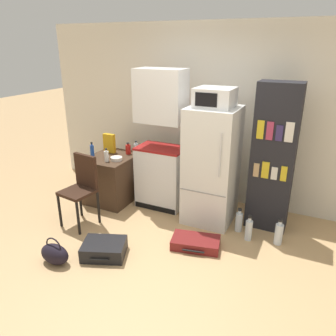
# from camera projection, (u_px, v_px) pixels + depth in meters

# --- Properties ---
(ground_plane) EXTENTS (24.00, 24.00, 0.00)m
(ground_plane) POSITION_uv_depth(u_px,v_px,m) (163.00, 267.00, 3.68)
(ground_plane) COLOR tan
(wall_back) EXTENTS (6.40, 0.10, 2.66)m
(wall_back) POSITION_uv_depth(u_px,v_px,m) (235.00, 118.00, 4.80)
(wall_back) COLOR silver
(wall_back) RESTS_ON ground_plane
(side_table) EXTENTS (0.66, 0.79, 0.72)m
(side_table) POSITION_uv_depth(u_px,v_px,m) (113.00, 178.00, 5.16)
(side_table) COLOR #422D1E
(side_table) RESTS_ON ground_plane
(kitchen_hutch) EXTENTS (0.71, 0.47, 2.04)m
(kitchen_hutch) POSITION_uv_depth(u_px,v_px,m) (161.00, 146.00, 4.77)
(kitchen_hutch) COLOR white
(kitchen_hutch) RESTS_ON ground_plane
(refrigerator) EXTENTS (0.65, 0.68, 1.60)m
(refrigerator) POSITION_uv_depth(u_px,v_px,m) (212.00, 166.00, 4.42)
(refrigerator) COLOR silver
(refrigerator) RESTS_ON ground_plane
(microwave) EXTENTS (0.48, 0.44, 0.24)m
(microwave) POSITION_uv_depth(u_px,v_px,m) (215.00, 97.00, 4.09)
(microwave) COLOR silver
(microwave) RESTS_ON refrigerator
(bookshelf) EXTENTS (0.53, 0.34, 1.93)m
(bookshelf) POSITION_uv_depth(u_px,v_px,m) (273.00, 159.00, 4.19)
(bookshelf) COLOR black
(bookshelf) RESTS_ON ground_plane
(bottle_blue_soda) EXTENTS (0.06, 0.06, 0.25)m
(bottle_blue_soda) POSITION_uv_depth(u_px,v_px,m) (92.00, 151.00, 4.93)
(bottle_blue_soda) COLOR #1E47A3
(bottle_blue_soda) RESTS_ON side_table
(bottle_ketchup_red) EXTENTS (0.08, 0.08, 0.19)m
(bottle_ketchup_red) POSITION_uv_depth(u_px,v_px,m) (128.00, 149.00, 5.12)
(bottle_ketchup_red) COLOR #AD1914
(bottle_ketchup_red) RESTS_ON side_table
(bottle_clear_short) EXTENTS (0.07, 0.07, 0.20)m
(bottle_clear_short) POSITION_uv_depth(u_px,v_px,m) (136.00, 148.00, 5.13)
(bottle_clear_short) COLOR silver
(bottle_clear_short) RESTS_ON side_table
(bottle_milk_white) EXTENTS (0.07, 0.07, 0.20)m
(bottle_milk_white) POSITION_uv_depth(u_px,v_px,m) (106.00, 156.00, 4.80)
(bottle_milk_white) COLOR white
(bottle_milk_white) RESTS_ON side_table
(bowl) EXTENTS (0.18, 0.18, 0.05)m
(bowl) POSITION_uv_depth(u_px,v_px,m) (116.00, 159.00, 4.87)
(bowl) COLOR silver
(bowl) RESTS_ON side_table
(cereal_box) EXTENTS (0.19, 0.07, 0.30)m
(cereal_box) POSITION_uv_depth(u_px,v_px,m) (109.00, 143.00, 5.17)
(cereal_box) COLOR gold
(cereal_box) RESTS_ON side_table
(chair) EXTENTS (0.45, 0.46, 0.97)m
(chair) POSITION_uv_depth(u_px,v_px,m) (82.00, 184.00, 4.41)
(chair) COLOR black
(chair) RESTS_ON ground_plane
(suitcase_large_flat) EXTENTS (0.64, 0.44, 0.12)m
(suitcase_large_flat) POSITION_uv_depth(u_px,v_px,m) (196.00, 243.00, 4.02)
(suitcase_large_flat) COLOR maroon
(suitcase_large_flat) RESTS_ON ground_plane
(suitcase_small_flat) EXTENTS (0.60, 0.53, 0.17)m
(suitcase_small_flat) POSITION_uv_depth(u_px,v_px,m) (104.00, 249.00, 3.86)
(suitcase_small_flat) COLOR black
(suitcase_small_flat) RESTS_ON ground_plane
(handbag) EXTENTS (0.36, 0.20, 0.33)m
(handbag) POSITION_uv_depth(u_px,v_px,m) (55.00, 254.00, 3.70)
(handbag) COLOR black
(handbag) RESTS_ON ground_plane
(water_bottle_front) EXTENTS (0.10, 0.10, 0.35)m
(water_bottle_front) POSITION_uv_depth(u_px,v_px,m) (279.00, 233.00, 4.06)
(water_bottle_front) COLOR silver
(water_bottle_front) RESTS_ON ground_plane
(water_bottle_middle) EXTENTS (0.09, 0.09, 0.35)m
(water_bottle_middle) POSITION_uv_depth(u_px,v_px,m) (249.00, 230.00, 4.14)
(water_bottle_middle) COLOR silver
(water_bottle_middle) RESTS_ON ground_plane
(water_bottle_back) EXTENTS (0.09, 0.09, 0.33)m
(water_bottle_back) POSITION_uv_depth(u_px,v_px,m) (239.00, 221.00, 4.34)
(water_bottle_back) COLOR silver
(water_bottle_back) RESTS_ON ground_plane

